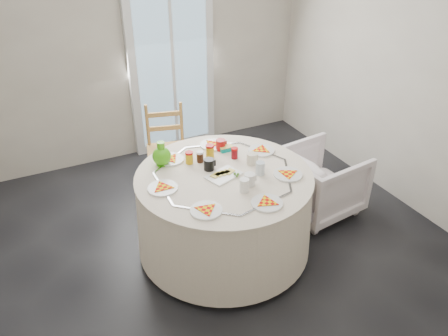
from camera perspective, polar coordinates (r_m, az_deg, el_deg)
name	(u,v)px	position (r m, az deg, el deg)	size (l,w,h in m)	color
floor	(215,248)	(3.85, -1.24, -10.46)	(4.00, 4.00, 0.00)	black
wall_back	(133,43)	(4.94, -11.76, 15.65)	(4.00, 0.02, 2.60)	#BCB5A3
wall_right	(416,70)	(4.33, 23.76, 11.62)	(0.02, 4.00, 2.60)	#BCB5A3
glass_door	(172,63)	(5.08, -6.86, 13.51)	(1.00, 0.08, 2.10)	silver
table	(224,212)	(3.63, 0.00, -5.78)	(1.44, 1.44, 0.73)	beige
wooden_chair	(167,148)	(4.41, -7.42, 2.56)	(0.40, 0.38, 0.90)	#A4833F
armchair	(321,175)	(4.19, 12.52, -0.88)	(0.68, 0.64, 0.70)	white
place_settings	(224,171)	(3.41, 0.00, -0.43)	(1.23, 1.23, 0.02)	silver
jar_cluster	(211,152)	(3.57, -1.70, 2.06)	(0.42, 0.21, 0.12)	#8D4F0D
butter_tub	(226,146)	(3.75, 0.22, 2.90)	(0.11, 0.08, 0.04)	#019A91
green_pitcher	(161,150)	(3.53, -8.20, 2.29)	(0.15, 0.15, 0.20)	#46B613
cheese_platter	(224,173)	(3.39, -0.04, -0.60)	(0.27, 0.17, 0.03)	white
mugs_glasses	(236,164)	(3.43, 1.59, 0.57)	(0.63, 0.63, 0.12)	#9A9A9A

